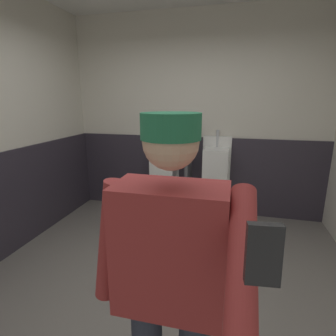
{
  "coord_description": "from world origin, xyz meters",
  "views": [
    {
      "loc": [
        0.54,
        -1.88,
        1.66
      ],
      "look_at": [
        0.16,
        -0.33,
        1.25
      ],
      "focal_mm": 28.68,
      "sensor_mm": 36.0,
      "label": 1
    }
  ],
  "objects_px": {
    "urinal_middle": "(216,164)",
    "cell_phone": "(263,254)",
    "urinal_left": "(164,161)",
    "person": "(170,277)"
  },
  "relations": [
    {
      "from": "urinal_left",
      "to": "urinal_middle",
      "type": "bearing_deg",
      "value": 0.0
    },
    {
      "from": "person",
      "to": "cell_phone",
      "type": "xyz_separation_m",
      "value": [
        0.28,
        -0.5,
        0.46
      ]
    },
    {
      "from": "person",
      "to": "cell_phone",
      "type": "height_order",
      "value": "person"
    },
    {
      "from": "urinal_left",
      "to": "urinal_middle",
      "type": "height_order",
      "value": "same"
    },
    {
      "from": "urinal_middle",
      "to": "person",
      "type": "xyz_separation_m",
      "value": [
        -0.0,
        -2.76,
        0.17
      ]
    },
    {
      "from": "urinal_middle",
      "to": "cell_phone",
      "type": "height_order",
      "value": "cell_phone"
    },
    {
      "from": "urinal_middle",
      "to": "urinal_left",
      "type": "bearing_deg",
      "value": 180.0
    },
    {
      "from": "urinal_left",
      "to": "person",
      "type": "bearing_deg",
      "value": -74.82
    },
    {
      "from": "person",
      "to": "urinal_left",
      "type": "bearing_deg",
      "value": 105.18
    },
    {
      "from": "cell_phone",
      "to": "urinal_middle",
      "type": "bearing_deg",
      "value": 88.77
    }
  ]
}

